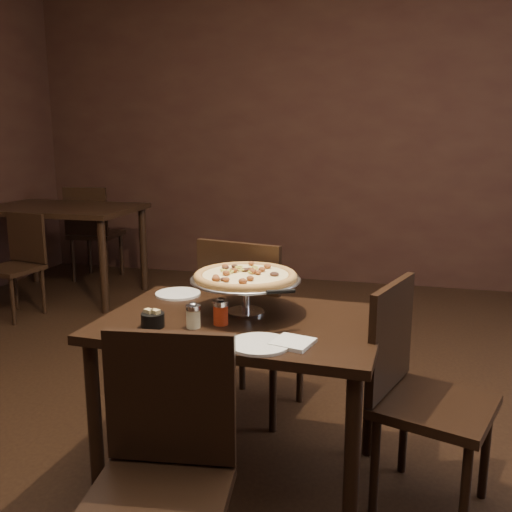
# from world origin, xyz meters

# --- Properties ---
(room) EXTENTS (6.04, 7.04, 2.84)m
(room) POSITION_xyz_m (0.06, 0.03, 1.40)
(room) COLOR black
(room) RESTS_ON ground
(dining_table) EXTENTS (1.15, 0.79, 0.70)m
(dining_table) POSITION_xyz_m (0.08, 0.11, 0.61)
(dining_table) COLOR black
(dining_table) RESTS_ON ground
(background_table) EXTENTS (1.30, 0.86, 0.81)m
(background_table) POSITION_xyz_m (-2.20, 2.36, 0.70)
(background_table) COLOR black
(background_table) RESTS_ON ground
(pizza_stand) EXTENTS (0.46, 0.46, 0.19)m
(pizza_stand) POSITION_xyz_m (0.08, 0.19, 0.85)
(pizza_stand) COLOR #BAB9C1
(pizza_stand) RESTS_ON dining_table
(parmesan_shaker) EXTENTS (0.06, 0.06, 0.10)m
(parmesan_shaker) POSITION_xyz_m (-0.07, -0.04, 0.75)
(parmesan_shaker) COLOR #EFEBBA
(parmesan_shaker) RESTS_ON dining_table
(pepper_flake_shaker) EXTENTS (0.06, 0.06, 0.11)m
(pepper_flake_shaker) POSITION_xyz_m (0.02, 0.02, 0.75)
(pepper_flake_shaker) COLOR #98230D
(pepper_flake_shaker) RESTS_ON dining_table
(packet_caddy) EXTENTS (0.09, 0.09, 0.07)m
(packet_caddy) POSITION_xyz_m (-0.22, -0.07, 0.73)
(packet_caddy) COLOR black
(packet_caddy) RESTS_ON dining_table
(napkin_stack) EXTENTS (0.16, 0.16, 0.01)m
(napkin_stack) POSITION_xyz_m (0.34, -0.12, 0.71)
(napkin_stack) COLOR silver
(napkin_stack) RESTS_ON dining_table
(plate_left) EXTENTS (0.21, 0.21, 0.01)m
(plate_left) POSITION_xyz_m (-0.30, 0.37, 0.70)
(plate_left) COLOR white
(plate_left) RESTS_ON dining_table
(plate_near) EXTENTS (0.22, 0.22, 0.01)m
(plate_near) POSITION_xyz_m (0.23, -0.16, 0.70)
(plate_near) COLOR white
(plate_near) RESTS_ON dining_table
(serving_spatula) EXTENTS (0.14, 0.14, 0.02)m
(serving_spatula) POSITION_xyz_m (0.26, 0.02, 0.85)
(serving_spatula) COLOR #BAB9C1
(serving_spatula) RESTS_ON pizza_stand
(chair_far) EXTENTS (0.52, 0.52, 0.94)m
(chair_far) POSITION_xyz_m (-0.02, 0.63, 0.51)
(chair_far) COLOR black
(chair_far) RESTS_ON ground
(chair_near) EXTENTS (0.45, 0.45, 0.86)m
(chair_near) POSITION_xyz_m (0.05, -0.64, 0.47)
(chair_near) COLOR black
(chair_near) RESTS_ON ground
(chair_side) EXTENTS (0.52, 0.52, 0.88)m
(chair_side) POSITION_xyz_m (0.79, 0.11, 0.48)
(chair_side) COLOR black
(chair_side) RESTS_ON ground
(bg_chair_far) EXTENTS (0.46, 0.46, 0.93)m
(bg_chair_far) POSITION_xyz_m (-2.25, 2.93, 0.51)
(bg_chair_far) COLOR black
(bg_chair_far) RESTS_ON ground
(bg_chair_near) EXTENTS (0.44, 0.44, 0.82)m
(bg_chair_near) POSITION_xyz_m (-2.25, 1.78, 0.45)
(bg_chair_near) COLOR black
(bg_chair_near) RESTS_ON ground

